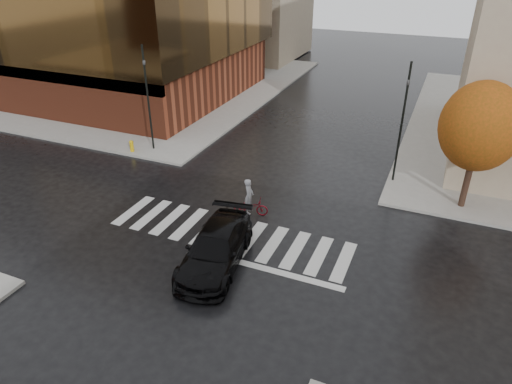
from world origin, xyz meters
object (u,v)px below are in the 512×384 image
traffic_light_ne (403,117)px  fire_hydrant (132,145)px  sedan (216,248)px  cyclist (250,203)px  traffic_light_nw (147,93)px

traffic_light_ne → fire_hydrant: traffic_light_ne is taller
sedan → cyclist: size_ratio=2.79×
traffic_light_ne → fire_hydrant: 16.83m
sedan → traffic_light_ne: (5.80, 10.80, 3.12)m
cyclist → traffic_light_ne: 9.49m
sedan → traffic_light_ne: size_ratio=0.82×
traffic_light_ne → traffic_light_nw: bearing=17.7°
traffic_light_nw → traffic_light_ne: (15.30, 1.53, 0.02)m
fire_hydrant → sedan: bearing=-38.3°
cyclist → traffic_light_nw: (-9.20, 4.97, 3.23)m
sedan → traffic_light_nw: traffic_light_nw is taller
traffic_light_ne → fire_hydrant: (-16.30, -2.50, -3.35)m
fire_hydrant → cyclist: bearing=-21.4°
cyclist → traffic_light_ne: (6.10, 6.50, 3.25)m
sedan → traffic_light_ne: bearing=52.7°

